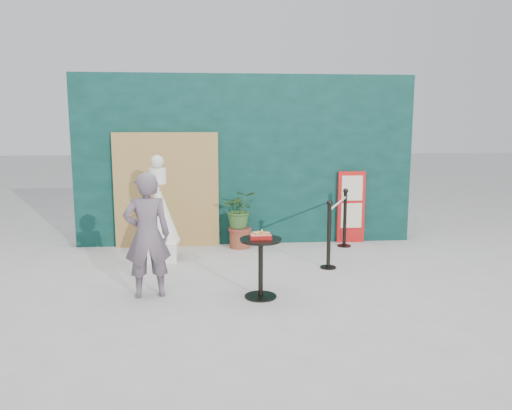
% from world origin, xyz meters
% --- Properties ---
extents(ground, '(60.00, 60.00, 0.00)m').
position_xyz_m(ground, '(0.00, 0.00, 0.00)').
color(ground, '#ADAAA5').
rests_on(ground, ground).
extents(back_wall, '(6.00, 0.30, 3.00)m').
position_xyz_m(back_wall, '(0.00, 3.15, 1.50)').
color(back_wall, '#0A2D26').
rests_on(back_wall, ground).
extents(bamboo_fence, '(1.80, 0.08, 2.00)m').
position_xyz_m(bamboo_fence, '(-1.40, 2.94, 1.00)').
color(bamboo_fence, tan).
rests_on(bamboo_fence, ground).
extents(woman, '(0.62, 0.46, 1.56)m').
position_xyz_m(woman, '(-1.43, 0.34, 0.78)').
color(woman, '#645661').
rests_on(woman, ground).
extents(menu_board, '(0.50, 0.07, 1.30)m').
position_xyz_m(menu_board, '(1.90, 2.95, 0.65)').
color(menu_board, red).
rests_on(menu_board, ground).
extents(statue, '(0.65, 0.65, 1.67)m').
position_xyz_m(statue, '(-1.46, 2.05, 0.68)').
color(statue, white).
rests_on(statue, ground).
extents(cafe_table, '(0.52, 0.52, 0.75)m').
position_xyz_m(cafe_table, '(-0.04, 0.16, 0.50)').
color(cafe_table, black).
rests_on(cafe_table, ground).
extents(food_basket, '(0.26, 0.19, 0.11)m').
position_xyz_m(food_basket, '(-0.04, 0.17, 0.79)').
color(food_basket, '#AA1512').
rests_on(food_basket, cafe_table).
extents(planter, '(0.60, 0.52, 1.01)m').
position_xyz_m(planter, '(-0.14, 2.72, 0.59)').
color(planter, brown).
rests_on(planter, ground).
extents(stanchion_barrier, '(0.84, 1.54, 1.03)m').
position_xyz_m(stanchion_barrier, '(1.40, 1.99, 0.49)').
color(stanchion_barrier, black).
rests_on(stanchion_barrier, ground).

